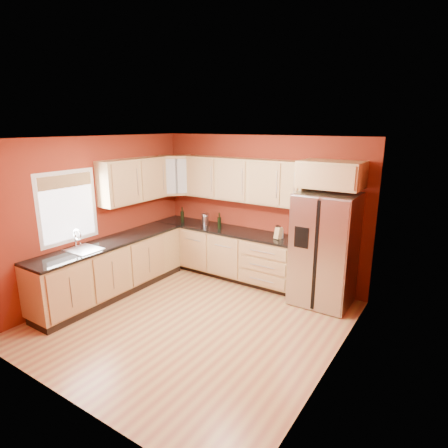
{
  "coord_description": "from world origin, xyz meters",
  "views": [
    {
      "loc": [
        3.07,
        -3.86,
        2.77
      ],
      "look_at": [
        -0.05,
        0.9,
        1.26
      ],
      "focal_mm": 30.0,
      "sensor_mm": 36.0,
      "label": 1
    }
  ],
  "objects_px": {
    "canister_left": "(205,219)",
    "soap_dispenser": "(282,233)",
    "wine_bottle_a": "(182,215)",
    "knife_block": "(278,233)",
    "refrigerator": "(324,249)"
  },
  "relations": [
    {
      "from": "canister_left",
      "to": "soap_dispenser",
      "type": "distance_m",
      "value": 1.61
    },
    {
      "from": "wine_bottle_a",
      "to": "knife_block",
      "type": "xyz_separation_m",
      "value": [
        2.04,
        0.03,
        -0.05
      ]
    },
    {
      "from": "soap_dispenser",
      "to": "wine_bottle_a",
      "type": "bearing_deg",
      "value": -177.14
    },
    {
      "from": "canister_left",
      "to": "wine_bottle_a",
      "type": "xyz_separation_m",
      "value": [
        -0.45,
        -0.13,
        0.05
      ]
    },
    {
      "from": "refrigerator",
      "to": "knife_block",
      "type": "relative_size",
      "value": 9.0
    },
    {
      "from": "refrigerator",
      "to": "canister_left",
      "type": "height_order",
      "value": "refrigerator"
    },
    {
      "from": "refrigerator",
      "to": "wine_bottle_a",
      "type": "bearing_deg",
      "value": -179.72
    },
    {
      "from": "refrigerator",
      "to": "soap_dispenser",
      "type": "height_order",
      "value": "refrigerator"
    },
    {
      "from": "canister_left",
      "to": "wine_bottle_a",
      "type": "relative_size",
      "value": 0.69
    },
    {
      "from": "canister_left",
      "to": "refrigerator",
      "type": "bearing_deg",
      "value": -2.83
    },
    {
      "from": "soap_dispenser",
      "to": "knife_block",
      "type": "bearing_deg",
      "value": -110.38
    },
    {
      "from": "wine_bottle_a",
      "to": "soap_dispenser",
      "type": "relative_size",
      "value": 1.61
    },
    {
      "from": "wine_bottle_a",
      "to": "soap_dispenser",
      "type": "height_order",
      "value": "wine_bottle_a"
    },
    {
      "from": "refrigerator",
      "to": "soap_dispenser",
      "type": "xyz_separation_m",
      "value": [
        -0.77,
        0.09,
        0.13
      ]
    },
    {
      "from": "knife_block",
      "to": "wine_bottle_a",
      "type": "bearing_deg",
      "value": -160.72
    }
  ]
}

